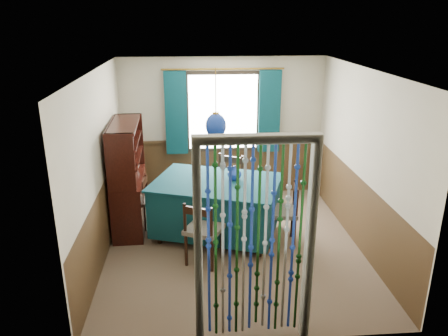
{
  "coord_description": "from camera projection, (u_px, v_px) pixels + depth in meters",
  "views": [
    {
      "loc": [
        -0.59,
        -5.59,
        3.17
      ],
      "look_at": [
        -0.11,
        0.32,
        1.08
      ],
      "focal_mm": 35.0,
      "sensor_mm": 36.0,
      "label": 1
    }
  ],
  "objects": [
    {
      "name": "sideboard",
      "position": [
        129.0,
        192.0,
        6.74
      ],
      "size": [
        0.49,
        1.3,
        1.68
      ],
      "rotation": [
        0.0,
        0.0,
        0.03
      ],
      "color": "black",
      "rests_on": "floor"
    },
    {
      "name": "chair_left",
      "position": [
        154.0,
        201.0,
        6.78
      ],
      "size": [
        0.43,
        0.44,
        0.81
      ],
      "rotation": [
        0.0,
        0.0,
        -1.68
      ],
      "color": "black",
      "rests_on": "floor"
    },
    {
      "name": "vase_table",
      "position": [
        234.0,
        173.0,
        6.41
      ],
      "size": [
        0.25,
        0.25,
        0.2
      ],
      "primitive_type": "imported",
      "rotation": [
        0.0,
        0.0,
        0.41
      ],
      "color": "navy",
      "rests_on": "dining_table"
    },
    {
      "name": "window",
      "position": [
        223.0,
        112.0,
        7.67
      ],
      "size": [
        1.32,
        0.12,
        1.42
      ],
      "primitive_type": "cube",
      "color": "black",
      "rests_on": "wall_back"
    },
    {
      "name": "ceiling",
      "position": [
        235.0,
        70.0,
        5.53
      ],
      "size": [
        4.0,
        4.0,
        0.0
      ],
      "primitive_type": "plane",
      "rotation": [
        3.14,
        0.0,
        0.0
      ],
      "color": "silver",
      "rests_on": "ground"
    },
    {
      "name": "doorway",
      "position": [
        254.0,
        248.0,
        4.18
      ],
      "size": [
        1.16,
        0.12,
        2.18
      ],
      "primitive_type": null,
      "color": "silver",
      "rests_on": "ground"
    },
    {
      "name": "wall_left",
      "position": [
        100.0,
        167.0,
        5.81
      ],
      "size": [
        0.0,
        4.0,
        4.0
      ],
      "primitive_type": "plane",
      "rotation": [
        1.57,
        0.0,
        1.57
      ],
      "color": "#BDB39A",
      "rests_on": "ground"
    },
    {
      "name": "bowl_shelf",
      "position": [
        128.0,
        160.0,
        6.34
      ],
      "size": [
        0.23,
        0.23,
        0.05
      ],
      "primitive_type": "imported",
      "rotation": [
        0.0,
        0.0,
        -0.21
      ],
      "color": "beige",
      "rests_on": "sideboard"
    },
    {
      "name": "wall_front",
      "position": [
        256.0,
        233.0,
        4.06
      ],
      "size": [
        3.6,
        0.0,
        3.6
      ],
      "primitive_type": "plane",
      "rotation": [
        -1.57,
        0.0,
        0.0
      ],
      "color": "#BDB39A",
      "rests_on": "ground"
    },
    {
      "name": "chair_right",
      "position": [
        284.0,
        212.0,
        6.27
      ],
      "size": [
        0.5,
        0.51,
        0.92
      ],
      "rotation": [
        0.0,
        0.0,
        1.43
      ],
      "color": "black",
      "rests_on": "floor"
    },
    {
      "name": "wainscot_left",
      "position": [
        106.0,
        218.0,
        6.06
      ],
      "size": [
        0.0,
        4.0,
        4.0
      ],
      "primitive_type": "plane",
      "rotation": [
        1.57,
        0.0,
        1.57
      ],
      "color": "#442F19",
      "rests_on": "ground"
    },
    {
      "name": "dining_table",
      "position": [
        216.0,
        205.0,
        6.49
      ],
      "size": [
        2.11,
        1.76,
        0.87
      ],
      "rotation": [
        0.0,
        0.0,
        -0.33
      ],
      "color": "#0B353D",
      "rests_on": "floor"
    },
    {
      "name": "wainscot_right",
      "position": [
        356.0,
        209.0,
        6.32
      ],
      "size": [
        0.0,
        4.0,
        4.0
      ],
      "primitive_type": "plane",
      "rotation": [
        1.57,
        0.0,
        -1.57
      ],
      "color": "#442F19",
      "rests_on": "ground"
    },
    {
      "name": "vase_sideboard",
      "position": [
        133.0,
        164.0,
        6.89
      ],
      "size": [
        0.22,
        0.22,
        0.21
      ],
      "primitive_type": "imported",
      "rotation": [
        0.0,
        0.0,
        -0.12
      ],
      "color": "beige",
      "rests_on": "sideboard"
    },
    {
      "name": "wall_right",
      "position": [
        362.0,
        160.0,
        6.08
      ],
      "size": [
        0.0,
        4.0,
        4.0
      ],
      "primitive_type": "plane",
      "rotation": [
        1.57,
        0.0,
        -1.57
      ],
      "color": "#BDB39A",
      "rests_on": "ground"
    },
    {
      "name": "pendant_lamp",
      "position": [
        216.0,
        126.0,
        6.09
      ],
      "size": [
        0.29,
        0.29,
        0.98
      ],
      "color": "olive",
      "rests_on": "ceiling"
    },
    {
      "name": "wainscot_front",
      "position": [
        254.0,
        300.0,
        4.32
      ],
      "size": [
        3.6,
        0.0,
        3.6
      ],
      "primitive_type": "plane",
      "rotation": [
        -1.57,
        0.0,
        0.0
      ],
      "color": "#442F19",
      "rests_on": "ground"
    },
    {
      "name": "chair_far",
      "position": [
        227.0,
        184.0,
        7.25
      ],
      "size": [
        0.63,
        0.63,
        0.97
      ],
      "rotation": [
        0.0,
        0.0,
        2.68
      ],
      "color": "black",
      "rests_on": "floor"
    },
    {
      "name": "wainscot_back",
      "position": [
        223.0,
        168.0,
        8.06
      ],
      "size": [
        3.6,
        0.0,
        3.6
      ],
      "primitive_type": "plane",
      "rotation": [
        1.57,
        0.0,
        0.0
      ],
      "color": "#442F19",
      "rests_on": "ground"
    },
    {
      "name": "wall_back",
      "position": [
        223.0,
        128.0,
        7.82
      ],
      "size": [
        3.6,
        0.0,
        3.6
      ],
      "primitive_type": "plane",
      "rotation": [
        1.57,
        0.0,
        0.0
      ],
      "color": "#BDB39A",
      "rests_on": "ground"
    },
    {
      "name": "chair_near",
      "position": [
        203.0,
        231.0,
        5.74
      ],
      "size": [
        0.59,
        0.58,
        0.91
      ],
      "rotation": [
        0.0,
        0.0,
        -0.46
      ],
      "color": "black",
      "rests_on": "floor"
    },
    {
      "name": "floor",
      "position": [
        233.0,
        245.0,
        6.36
      ],
      "size": [
        4.0,
        4.0,
        0.0
      ],
      "primitive_type": "plane",
      "color": "brown",
      "rests_on": "ground"
    }
  ]
}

